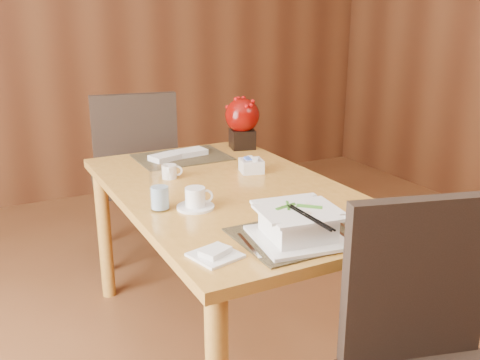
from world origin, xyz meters
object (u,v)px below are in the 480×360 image
far_chair (135,168)px  sugar_caddy (251,166)px  coffee_cup (195,199)px  creamer_jug (169,172)px  soup_setting (298,225)px  water_glass (159,188)px  dining_table (231,210)px  bread_plate (215,255)px  near_chair (432,359)px  berry_decor (242,120)px

far_chair → sugar_caddy: bearing=119.0°
coffee_cup → creamer_jug: (0.04, 0.40, -0.00)m
soup_setting → far_chair: size_ratio=0.30×
water_glass → creamer_jug: bearing=64.8°
creamer_jug → sugar_caddy: creamer_jug is taller
dining_table → sugar_caddy: 0.28m
dining_table → bread_plate: (-0.33, -0.56, 0.10)m
coffee_cup → bread_plate: 0.43m
bread_plate → water_glass: bearing=91.6°
dining_table → far_chair: size_ratio=1.45×
dining_table → near_chair: 1.05m
coffee_cup → berry_decor: 0.95m
water_glass → creamer_jug: water_glass is taller
sugar_caddy → near_chair: 1.23m
coffee_cup → creamer_jug: coffee_cup is taller
soup_setting → dining_table: bearing=93.6°
soup_setting → near_chair: 0.55m
water_glass → bread_plate: (0.01, -0.46, -0.08)m
creamer_jug → sugar_caddy: size_ratio=0.85×
soup_setting → berry_decor: size_ratio=1.14×
sugar_caddy → near_chair: bearing=-94.4°
water_glass → near_chair: size_ratio=0.17×
dining_table → soup_setting: bearing=-94.6°
sugar_caddy → bread_plate: bearing=-125.6°
bread_plate → coffee_cup: bearing=75.1°
dining_table → creamer_jug: 0.33m
sugar_caddy → near_chair: (-0.09, -1.21, -0.23)m
dining_table → water_glass: size_ratio=8.94×
near_chair → far_chair: far_chair is taller
coffee_cup → dining_table: bearing=33.9°
bread_plate → near_chair: size_ratio=0.14×
coffee_cup → bread_plate: coffee_cup is taller
water_glass → near_chair: 1.08m
water_glass → bread_plate: 0.47m
water_glass → far_chair: (0.23, 1.13, -0.25)m
dining_table → creamer_jug: creamer_jug is taller
coffee_cup → near_chair: bearing=-70.2°
soup_setting → far_chair: (-0.07, 1.61, -0.22)m
bread_plate → near_chair: 0.67m
dining_table → far_chair: (-0.11, 1.03, -0.07)m
dining_table → berry_decor: 0.73m
soup_setting → bread_plate: size_ratio=2.32×
creamer_jug → berry_decor: berry_decor is taller
berry_decor → near_chair: berry_decor is taller
soup_setting → far_chair: bearing=100.5°
berry_decor → far_chair: size_ratio=0.26×
soup_setting → sugar_caddy: soup_setting is taller
dining_table → water_glass: water_glass is taller
soup_setting → berry_decor: berry_decor is taller
bread_plate → soup_setting: bearing=-3.1°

